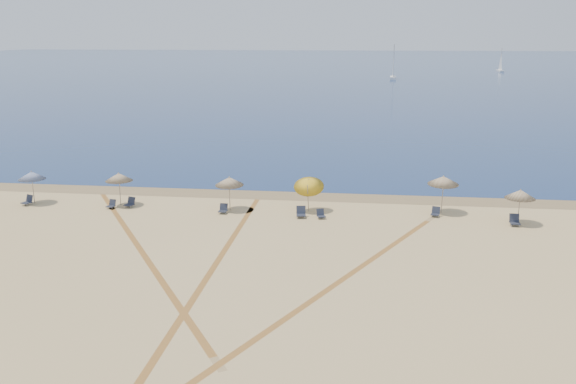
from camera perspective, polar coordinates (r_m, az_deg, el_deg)
name	(u,v)px	position (r m, az deg, el deg)	size (l,w,h in m)	color
ground	(222,362)	(23.46, -6.18, -15.54)	(160.00, 160.00, 0.00)	tan
ocean	(351,64)	(245.03, 5.97, 11.84)	(500.00, 500.00, 0.00)	#0C2151
wet_sand	(294,195)	(45.52, 0.61, -0.31)	(500.00, 500.00, 0.00)	olive
umbrella_0	(32,175)	(46.62, -22.92, 1.44)	(1.90, 1.90, 2.38)	gray
umbrella_1	(119,177)	(43.99, -15.60, 1.36)	(1.90, 1.90, 2.40)	gray
umbrella_2	(229,181)	(41.45, -5.53, 1.02)	(1.95, 1.98, 2.38)	gray
umbrella_3	(309,183)	(40.94, 1.96, 0.81)	(2.04, 2.07, 2.69)	gray
umbrella_4	(443,180)	(41.88, 14.38, 1.07)	(2.06, 2.10, 2.60)	gray
umbrella_5	(520,194)	(40.96, 20.97, -0.19)	(1.88, 1.89, 2.29)	gray
chair_0	(28,201)	(46.70, -23.23, -0.75)	(0.80, 0.86, 0.70)	#1C202E
chair_1	(112,204)	(43.87, -16.23, -1.13)	(0.62, 0.69, 0.61)	#1C202E
chair_2	(130,203)	(43.83, -14.59, -0.98)	(0.75, 0.81, 0.69)	#1C202E
chair_3	(223,209)	(41.20, -6.10, -1.61)	(0.56, 0.65, 0.64)	#1C202E
chair_4	(301,213)	(40.05, 1.23, -1.94)	(0.69, 0.79, 0.74)	#1C202E
chair_5	(321,214)	(39.92, 3.10, -2.10)	(0.68, 0.73, 0.61)	#1C202E
chair_6	(436,212)	(41.42, 13.68, -1.86)	(0.68, 0.75, 0.64)	#1C202E
chair_7	(515,221)	(40.94, 20.50, -2.53)	(0.60, 0.71, 0.73)	#1C202E
sailboat_0	(501,65)	(206.55, 19.33, 11.22)	(1.56, 5.03, 7.39)	white
sailboat_1	(393,69)	(166.52, 9.85, 11.34)	(1.85, 6.10, 8.98)	white
tire_tracks	(220,266)	(32.13, -6.39, -6.91)	(49.47, 44.08, 0.00)	tan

